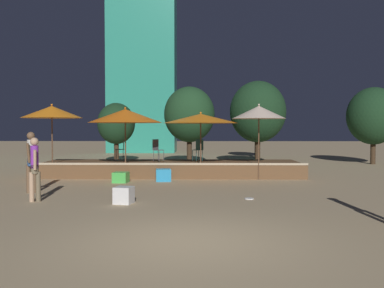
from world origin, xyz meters
name	(u,v)px	position (x,y,z in m)	size (l,w,h in m)	color
ground_plane	(185,242)	(0.00, 0.00, 0.00)	(120.00, 120.00, 0.00)	tan
wooden_deck	(171,168)	(-0.95, 10.80, 0.28)	(10.90, 3.12, 0.65)	brown
patio_umbrella_0	(259,112)	(2.56, 9.26, 2.63)	(2.09, 2.09, 2.96)	brown
patio_umbrella_1	(125,116)	(-2.68, 9.39, 2.49)	(2.93, 2.93, 2.84)	brown
patio_umbrella_2	(201,119)	(0.30, 9.61, 2.39)	(3.00, 3.00, 2.66)	brown
patio_umbrella_3	(52,112)	(-5.67, 9.62, 2.66)	(2.41, 2.41, 2.98)	brown
cube_seat_0	(121,177)	(-2.66, 8.25, 0.19)	(0.58, 0.58, 0.39)	#4CC651
cube_seat_1	(124,195)	(-1.76, 3.84, 0.22)	(0.54, 0.54, 0.45)	white
cube_seat_2	(163,175)	(-1.12, 8.71, 0.23)	(0.63, 0.63, 0.46)	#2D9EDB
person_0	(35,167)	(-4.24, 4.10, 0.96)	(0.29, 0.50, 1.75)	#72664C
person_1	(31,159)	(-4.95, 5.65, 1.06)	(0.32, 0.59, 1.89)	brown
bistro_chair_0	(199,148)	(0.21, 10.46, 1.19)	(0.47, 0.47, 0.90)	#1E4C47
bistro_chair_1	(157,148)	(-1.53, 10.45, 1.19)	(0.47, 0.47, 0.90)	#47474C
bistro_chair_2	(122,147)	(-3.11, 10.97, 1.19)	(0.41, 0.41, 0.90)	#2D3338
frisbee_disc	(249,199)	(1.65, 4.59, 0.02)	(0.27, 0.27, 0.03)	white
background_tree_0	(258,112)	(3.40, 15.76, 2.90)	(3.01, 3.01, 4.57)	#3D2B1C
background_tree_1	(189,115)	(-0.31, 16.02, 2.76)	(2.77, 2.77, 4.29)	#3D2B1C
background_tree_2	(116,124)	(-4.59, 17.31, 2.27)	(2.17, 2.17, 3.48)	#3D2B1C
background_tree_3	(257,120)	(4.16, 21.81, 2.60)	(2.36, 2.36, 3.92)	#3D2B1C
background_tree_4	(373,116)	(9.96, 16.62, 2.69)	(2.91, 2.91, 4.30)	#3D2B1C
distant_building	(143,61)	(-4.57, 28.88, 7.72)	(5.59, 3.74, 15.45)	teal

